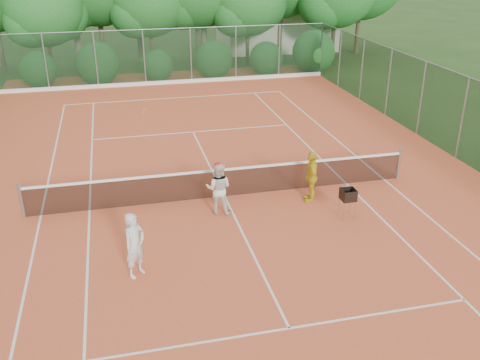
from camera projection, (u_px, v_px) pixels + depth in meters
name	position (u px, v px, depth m)	size (l,w,h in m)	color
ground	(225.00, 197.00, 16.74)	(120.00, 120.00, 0.00)	#254217
clay_court	(225.00, 197.00, 16.73)	(18.00, 36.00, 0.02)	#DA5C32
club_building	(276.00, 28.00, 39.34)	(8.00, 5.00, 3.00)	beige
tennis_net	(225.00, 182.00, 16.52)	(11.97, 0.10, 1.10)	gray
player_white	(135.00, 245.00, 12.50)	(0.60, 0.39, 1.64)	silver
player_center_grp	(218.00, 188.00, 15.44)	(0.92, 0.82, 1.60)	silver
player_yellow	(311.00, 176.00, 16.19)	(0.94, 0.39, 1.60)	gold
ball_hopper	(348.00, 195.00, 15.20)	(0.39, 0.39, 0.90)	gray
stray_ball_a	(143.00, 112.00, 24.89)	(0.07, 0.07, 0.07)	gold
stray_ball_b	(144.00, 109.00, 25.34)	(0.07, 0.07, 0.07)	#BFE134
stray_ball_c	(192.00, 102.00, 26.42)	(0.07, 0.07, 0.07)	yellow
court_markings	(225.00, 197.00, 16.73)	(11.03, 23.83, 0.01)	white
fence_back	(168.00, 57.00, 29.42)	(18.07, 0.07, 3.00)	#19381E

